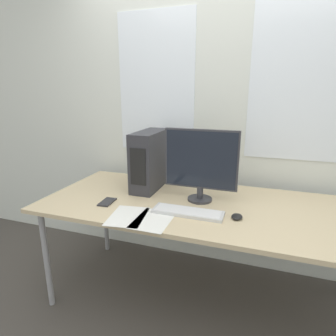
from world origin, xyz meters
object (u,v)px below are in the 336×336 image
pc_tower (150,160)px  monitor_main (201,163)px  mouse (237,217)px  cell_phone (107,202)px  keyboard (188,212)px

pc_tower → monitor_main: bearing=-18.3°
mouse → cell_phone: (-0.86, -0.04, -0.01)m
pc_tower → keyboard: (0.41, -0.38, -0.21)m
pc_tower → keyboard: 0.60m
mouse → cell_phone: mouse is taller
monitor_main → cell_phone: monitor_main is taller
pc_tower → keyboard: pc_tower is taller
keyboard → cell_phone: (-0.57, -0.01, -0.01)m
monitor_main → keyboard: 0.35m
mouse → monitor_main: bearing=142.3°
monitor_main → pc_tower: bearing=161.7°
cell_phone → monitor_main: bearing=19.4°
monitor_main → cell_phone: size_ratio=3.31×
mouse → cell_phone: size_ratio=0.57×
pc_tower → cell_phone: 0.47m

